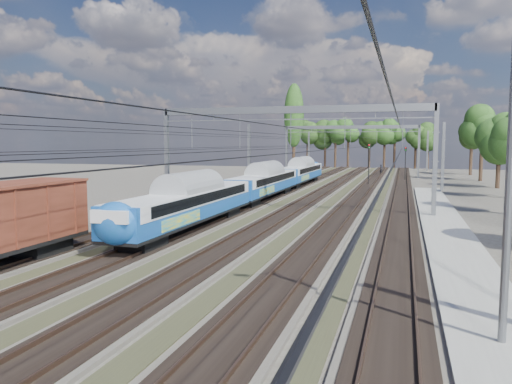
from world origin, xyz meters
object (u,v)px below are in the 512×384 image
(emu_train, at_px, (264,178))
(signal_near, at_px, (369,159))
(worker, at_px, (381,170))
(lamp_post, at_px, (508,133))
(signal_far, at_px, (405,160))

(emu_train, height_order, signal_near, signal_near)
(worker, bearing_deg, lamp_post, -179.47)
(emu_train, relative_size, signal_far, 10.72)
(worker, xyz_separation_m, lamp_post, (6.86, -81.73, 5.26))
(emu_train, xyz_separation_m, worker, (9.53, 47.76, -1.36))
(signal_near, relative_size, lamp_post, 0.51)
(emu_train, height_order, lamp_post, lamp_post)
(worker, height_order, signal_near, signal_near)
(emu_train, relative_size, lamp_post, 5.00)
(emu_train, distance_m, lamp_post, 37.91)
(worker, bearing_deg, signal_near, 174.40)
(signal_far, distance_m, lamp_post, 66.49)
(emu_train, bearing_deg, signal_far, 66.87)
(emu_train, xyz_separation_m, signal_far, (13.85, 32.42, 1.05))
(signal_far, bearing_deg, lamp_post, -79.83)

